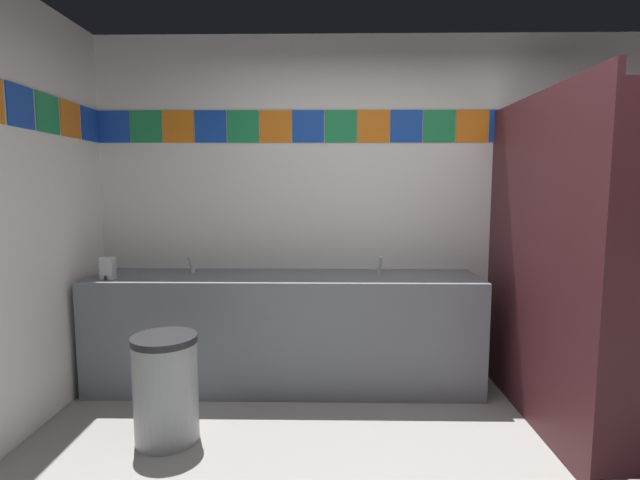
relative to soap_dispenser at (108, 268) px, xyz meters
The scene contains 8 objects.
wall_back 2.13m from the soap_dispenser, 13.94° to the left, with size 4.54×0.09×2.65m.
vanity_counter 1.34m from the soap_dispenser, ahead, with size 2.85×0.58×0.84m.
faucet_left 0.58m from the soap_dispenser, 26.79° to the left, with size 0.04×0.10×0.14m.
faucet_right 1.96m from the soap_dispenser, ahead, with size 0.04×0.10×0.14m.
soap_dispenser is the anchor object (origin of this frame).
stall_divider 3.06m from the soap_dispenser, 10.89° to the right, with size 0.92×1.55×2.06m.
toilet 3.42m from the soap_dispenser, ahead, with size 0.39×0.49×0.74m.
trash_bin 1.05m from the soap_dispenser, 45.74° to the right, with size 0.38×0.38×0.63m.
Camera 1 is at (-0.47, -1.98, 1.49)m, focal length 26.56 mm.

